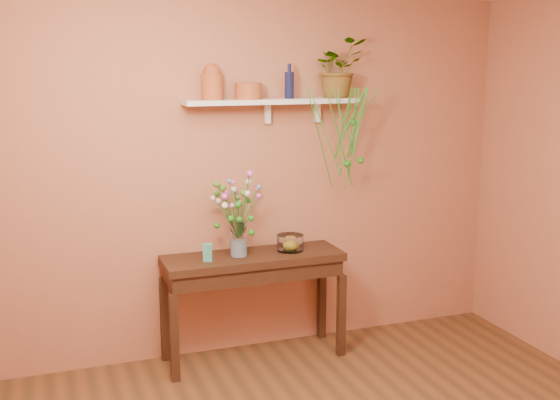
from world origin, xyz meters
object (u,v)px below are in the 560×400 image
(terracotta_jug, at_px, (212,83))
(glass_vase, at_px, (239,241))
(spider_plant, at_px, (338,68))
(blue_bottle, at_px, (289,84))
(sideboard, at_px, (253,270))
(glass_bowl, at_px, (290,243))
(bouquet, at_px, (236,200))

(terracotta_jug, bearing_deg, glass_vase, -32.30)
(terracotta_jug, xyz_separation_m, spider_plant, (0.98, 0.03, 0.10))
(blue_bottle, height_order, glass_vase, blue_bottle)
(terracotta_jug, distance_m, spider_plant, 0.99)
(sideboard, bearing_deg, glass_vase, 178.54)
(blue_bottle, height_order, spider_plant, spider_plant)
(glass_bowl, bearing_deg, sideboard, -177.56)
(glass_vase, bearing_deg, blue_bottle, 13.21)
(blue_bottle, distance_m, spider_plant, 0.42)
(terracotta_jug, bearing_deg, glass_bowl, -8.79)
(sideboard, distance_m, terracotta_jug, 1.40)
(glass_bowl, bearing_deg, terracotta_jug, 171.21)
(spider_plant, bearing_deg, glass_vase, -171.13)
(bouquet, distance_m, glass_bowl, 0.56)
(glass_vase, xyz_separation_m, bouquet, (-0.02, -0.01, 0.31))
(sideboard, xyz_separation_m, glass_vase, (-0.11, 0.00, 0.23))
(sideboard, height_order, glass_bowl, glass_bowl)
(terracotta_jug, height_order, spider_plant, spider_plant)
(sideboard, distance_m, glass_vase, 0.25)
(bouquet, relative_size, glass_bowl, 2.51)
(terracotta_jug, xyz_separation_m, glass_vase, (0.15, -0.10, -1.14))
(glass_bowl, bearing_deg, blue_bottle, 75.17)
(glass_vase, bearing_deg, glass_bowl, 1.39)
(bouquet, xyz_separation_m, glass_bowl, (0.43, 0.02, -0.36))
(terracotta_jug, relative_size, blue_bottle, 1.01)
(blue_bottle, xyz_separation_m, glass_vase, (-0.43, -0.10, -1.12))
(terracotta_jug, relative_size, glass_vase, 0.99)
(blue_bottle, distance_m, bouquet, 0.94)
(sideboard, bearing_deg, spider_plant, 10.41)
(sideboard, distance_m, blue_bottle, 1.39)
(spider_plant, xyz_separation_m, bouquet, (-0.85, -0.14, -0.93))
(sideboard, bearing_deg, terracotta_jug, 159.28)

